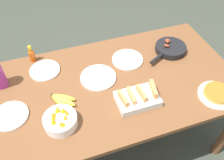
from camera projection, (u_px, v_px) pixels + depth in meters
ground_plane at (112, 138)px, 2.21m from camera, size 14.00×14.00×0.00m
dining_table at (112, 91)px, 1.72m from camera, size 1.78×0.96×0.77m
banana_bunch at (62, 100)px, 1.53m from camera, size 0.17×0.17×0.04m
melon_tray at (138, 98)px, 1.52m from camera, size 0.27×0.18×0.10m
skillet at (170, 48)px, 1.87m from camera, size 0.35×0.25×0.08m
frittata_plate_center at (217, 94)px, 1.56m from camera, size 0.24×0.24×0.05m
empty_plate_near_front at (45, 70)px, 1.73m from camera, size 0.22×0.22×0.02m
empty_plate_far_left at (10, 116)px, 1.45m from camera, size 0.22×0.22×0.02m
empty_plate_far_right at (98, 77)px, 1.68m from camera, size 0.25×0.25×0.02m
empty_plate_mid_edge at (127, 60)px, 1.81m from camera, size 0.23×0.23×0.02m
fruit_bowl_mango at (60, 120)px, 1.39m from camera, size 0.20×0.20×0.12m
hot_sauce_bottle at (32, 55)px, 1.77m from camera, size 0.04×0.04×0.14m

